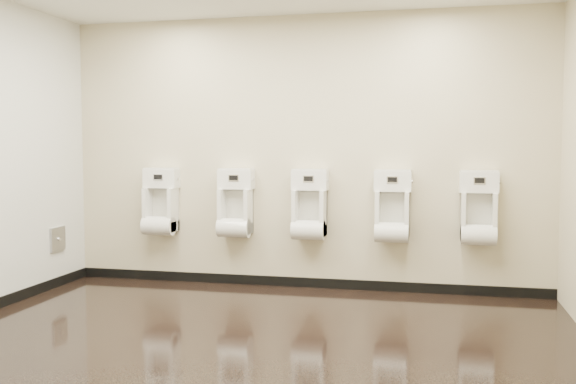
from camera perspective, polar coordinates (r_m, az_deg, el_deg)
name	(u,v)px	position (r m, az deg, el deg)	size (l,w,h in m)	color
ground	(257,334)	(5.12, -2.81, -12.52)	(5.00, 3.50, 0.00)	black
back_wall	(302,153)	(6.61, 1.22, 3.52)	(5.00, 0.02, 2.80)	beige
front_wall	(161,158)	(3.26, -11.19, 2.96)	(5.00, 0.02, 2.80)	beige
skirting_back	(301,282)	(6.75, 1.19, -8.02)	(5.00, 0.02, 0.10)	black
access_panel	(58,239)	(7.11, -19.80, -3.96)	(0.04, 0.25, 0.25)	#9E9EA3
urinal_0	(160,207)	(6.99, -11.27, -1.28)	(0.37, 0.28, 0.70)	white
urinal_1	(235,208)	(6.69, -4.71, -1.44)	(0.37, 0.28, 0.70)	white
urinal_2	(309,210)	(6.50, 1.90, -1.59)	(0.37, 0.28, 0.70)	white
urinal_3	(392,212)	(6.40, 9.26, -1.73)	(0.37, 0.28, 0.70)	white
urinal_4	(478,214)	(6.40, 16.58, -1.85)	(0.37, 0.28, 0.70)	white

